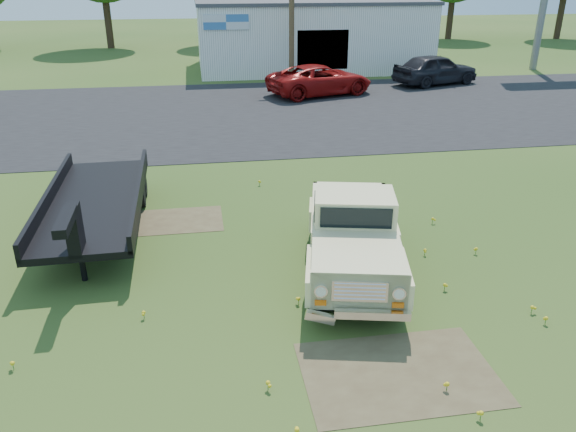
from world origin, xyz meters
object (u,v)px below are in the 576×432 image
at_px(red_pickup, 320,80).
at_px(dark_sedan, 435,69).
at_px(vintage_pickup_truck, 353,234).
at_px(flatbed_trailer, 95,197).

height_order(red_pickup, dark_sedan, dark_sedan).
xyz_separation_m(vintage_pickup_truck, red_pickup, (3.21, 17.98, -0.14)).
height_order(vintage_pickup_truck, red_pickup, vintage_pickup_truck).
bearing_deg(flatbed_trailer, dark_sedan, 46.08).
relative_size(vintage_pickup_truck, red_pickup, 0.90).
height_order(flatbed_trailer, red_pickup, flatbed_trailer).
bearing_deg(vintage_pickup_truck, dark_sedan, 75.47).
distance_m(vintage_pickup_truck, flatbed_trailer, 6.24).
height_order(vintage_pickup_truck, dark_sedan, vintage_pickup_truck).
bearing_deg(dark_sedan, vintage_pickup_truck, 135.86).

